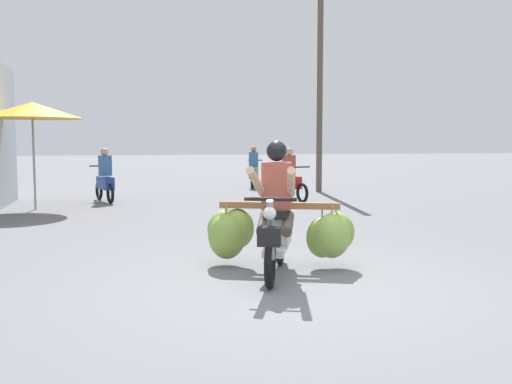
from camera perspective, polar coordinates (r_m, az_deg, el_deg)
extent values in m
plane|color=slate|center=(6.22, 3.97, -9.61)|extent=(120.00, 120.00, 0.00)
torus|color=black|center=(6.17, 1.42, -7.04)|extent=(0.28, 0.55, 0.56)
torus|color=black|center=(7.34, 2.43, -5.09)|extent=(0.28, 0.55, 0.56)
cube|color=silver|center=(6.65, 1.89, -5.81)|extent=(0.42, 0.61, 0.08)
cube|color=silver|center=(7.01, 2.22, -3.75)|extent=(0.49, 0.70, 0.36)
cube|color=black|center=(6.90, 2.16, -2.05)|extent=(0.46, 0.65, 0.10)
cylinder|color=gray|center=(6.17, 1.48, -3.84)|extent=(0.17, 0.29, 0.69)
cylinder|color=black|center=(6.08, 1.45, -0.73)|extent=(0.54, 0.24, 0.04)
sphere|color=silver|center=(6.02, 1.37, -2.13)|extent=(0.14, 0.14, 0.14)
cube|color=black|center=(6.02, 1.32, -4.45)|extent=(0.28, 0.24, 0.20)
cube|color=silver|center=(6.11, 1.42, -4.29)|extent=(0.19, 0.30, 0.04)
cube|color=olive|center=(7.12, 2.34, -1.34)|extent=(1.44, 0.63, 0.08)
cube|color=olive|center=(7.30, 2.47, -1.41)|extent=(1.29, 0.56, 0.06)
ellipsoid|color=#7CA03F|center=(7.24, 7.94, -3.96)|extent=(0.56, 0.52, 0.50)
cylinder|color=#998459|center=(7.20, 7.97, -1.74)|extent=(0.02, 0.02, 0.13)
ellipsoid|color=#81A544|center=(7.36, -3.04, -3.77)|extent=(0.64, 0.63, 0.52)
cylinder|color=#998459|center=(7.32, -3.05, -1.55)|extent=(0.02, 0.02, 0.12)
ellipsoid|color=#82A544|center=(7.25, -1.84, -3.66)|extent=(0.45, 0.42, 0.51)
cylinder|color=#998459|center=(7.21, -1.85, -1.54)|extent=(0.02, 0.02, 0.09)
ellipsoid|color=#7FA242|center=(7.17, 6.58, -4.51)|extent=(0.44, 0.41, 0.50)
cylinder|color=#998459|center=(7.12, 6.60, -2.03)|extent=(0.02, 0.02, 0.18)
ellipsoid|color=#87AB4A|center=(7.06, 7.54, -4.35)|extent=(0.51, 0.48, 0.55)
cylinder|color=#998459|center=(7.02, 7.57, -1.90)|extent=(0.02, 0.02, 0.12)
ellipsoid|color=#7EA241|center=(7.19, -2.92, -4.43)|extent=(0.59, 0.57, 0.57)
cylinder|color=#998459|center=(7.14, -2.93, -1.83)|extent=(0.02, 0.02, 0.15)
cube|color=#994738|center=(6.75, 2.07, 0.61)|extent=(0.40, 0.33, 0.56)
sphere|color=black|center=(6.71, 2.07, 4.09)|extent=(0.24, 0.24, 0.24)
cylinder|color=tan|center=(6.39, 3.52, 0.94)|extent=(0.29, 0.71, 0.39)
cylinder|color=tan|center=(6.43, 0.05, 0.97)|extent=(0.39, 0.69, 0.39)
cylinder|color=#4C4238|center=(6.67, 3.16, -3.17)|extent=(0.28, 0.46, 0.27)
cylinder|color=#4C4238|center=(6.69, 0.77, -3.13)|extent=(0.28, 0.46, 0.27)
torus|color=black|center=(15.89, -15.35, 0.15)|extent=(0.22, 0.52, 0.52)
torus|color=black|center=(14.83, -14.29, -0.16)|extent=(0.22, 0.52, 0.52)
cube|color=navy|center=(15.24, -14.76, 0.87)|extent=(0.48, 0.93, 0.32)
cylinder|color=black|center=(15.80, -15.36, 2.53)|extent=(0.49, 0.17, 0.04)
cube|color=#386699|center=(15.20, -14.78, 2.56)|extent=(0.34, 0.28, 0.52)
sphere|color=tan|center=(15.21, -14.83, 3.88)|extent=(0.20, 0.20, 0.20)
torus|color=black|center=(19.89, -0.07, 1.30)|extent=(0.24, 0.52, 0.52)
torus|color=black|center=(18.80, -0.36, 1.07)|extent=(0.24, 0.52, 0.52)
cube|color=#196638|center=(19.23, -0.24, 1.88)|extent=(0.51, 0.93, 0.32)
cylinder|color=black|center=(19.81, -0.08, 3.19)|extent=(0.49, 0.19, 0.04)
cube|color=#386699|center=(19.19, -0.24, 3.22)|extent=(0.35, 0.28, 0.52)
sphere|color=#9E7051|center=(19.20, -0.24, 4.26)|extent=(0.20, 0.20, 0.20)
torus|color=black|center=(14.60, 4.62, -0.10)|extent=(0.20, 0.52, 0.52)
torus|color=black|center=(15.53, 2.47, 0.22)|extent=(0.20, 0.52, 0.52)
cube|color=red|center=(15.13, 3.32, 1.00)|extent=(0.45, 0.93, 0.32)
cylinder|color=black|center=(14.59, 4.54, 2.49)|extent=(0.49, 0.16, 0.04)
cube|color=#994738|center=(15.12, 3.29, 2.71)|extent=(0.34, 0.27, 0.52)
sphere|color=tan|center=(15.09, 3.34, 4.03)|extent=(0.20, 0.20, 0.20)
cylinder|color=#99999E|center=(14.12, -21.22, 2.79)|extent=(0.05, 0.05, 2.19)
cone|color=gold|center=(14.13, -21.37, 7.58)|extent=(2.28, 2.28, 0.37)
cylinder|color=brown|center=(17.97, 6.37, 10.50)|extent=(0.18, 0.18, 6.56)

